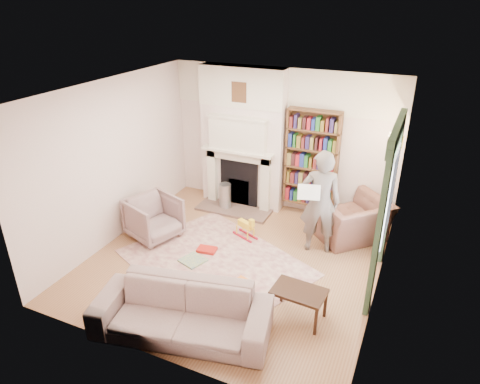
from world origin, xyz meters
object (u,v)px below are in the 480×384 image
at_px(bookcase, 312,158).
at_px(armchair_left, 154,218).
at_px(paraffin_heater, 225,197).
at_px(man_reading, 320,202).
at_px(coffee_table, 298,304).
at_px(rocking_horse, 245,227).
at_px(sofa, 182,312).
at_px(armchair_reading, 351,220).

xyz_separation_m(bookcase, armchair_left, (-2.28, -1.99, -0.80)).
height_order(armchair_left, paraffin_heater, armchair_left).
height_order(man_reading, coffee_table, man_reading).
bearing_deg(armchair_left, rocking_horse, -47.06).
xyz_separation_m(bookcase, paraffin_heater, (-1.60, -0.49, -0.90)).
xyz_separation_m(sofa, paraffin_heater, (-1.03, 3.38, -0.05)).
bearing_deg(paraffin_heater, armchair_reading, -2.68).
distance_m(armchair_reading, rocking_horse, 1.89).
relative_size(bookcase, rocking_horse, 3.85).
xyz_separation_m(armchair_left, man_reading, (2.78, 0.78, 0.53)).
bearing_deg(armchair_reading, sofa, 19.55).
height_order(armchair_reading, armchair_left, armchair_reading).
relative_size(sofa, paraffin_heater, 4.11).
xyz_separation_m(sofa, rocking_horse, (-0.21, 2.52, -0.12)).
relative_size(coffee_table, rocking_horse, 1.46).
bearing_deg(sofa, armchair_left, 120.28).
height_order(bookcase, rocking_horse, bookcase).
bearing_deg(bookcase, armchair_reading, -32.83).
xyz_separation_m(armchair_left, coffee_table, (2.99, -1.00, -0.15)).
distance_m(armchair_reading, coffee_table, 2.40).
bearing_deg(bookcase, sofa, -98.35).
bearing_deg(armchair_reading, coffee_table, 38.82).
bearing_deg(paraffin_heater, sofa, -73.09).
distance_m(bookcase, armchair_left, 3.13).
bearing_deg(bookcase, rocking_horse, -119.96).
xyz_separation_m(man_reading, paraffin_heater, (-2.10, 0.72, -0.63)).
xyz_separation_m(bookcase, armchair_reading, (0.95, -0.61, -0.80)).
bearing_deg(paraffin_heater, armchair_left, -114.57).
relative_size(sofa, man_reading, 1.25).
height_order(bookcase, armchair_reading, bookcase).
height_order(armchair_reading, coffee_table, armchair_reading).
distance_m(sofa, coffee_table, 1.56).
bearing_deg(rocking_horse, bookcase, 83.66).
relative_size(armchair_reading, rocking_horse, 2.42).
distance_m(man_reading, rocking_horse, 1.46).
distance_m(sofa, rocking_horse, 2.53).
xyz_separation_m(armchair_reading, armchair_left, (-3.23, -1.38, -0.00)).
bearing_deg(coffee_table, paraffin_heater, 136.98).
xyz_separation_m(armchair_left, paraffin_heater, (0.68, 1.50, -0.10)).
bearing_deg(rocking_horse, sofa, -61.61).
relative_size(sofa, rocking_horse, 4.70).
relative_size(bookcase, man_reading, 1.02).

